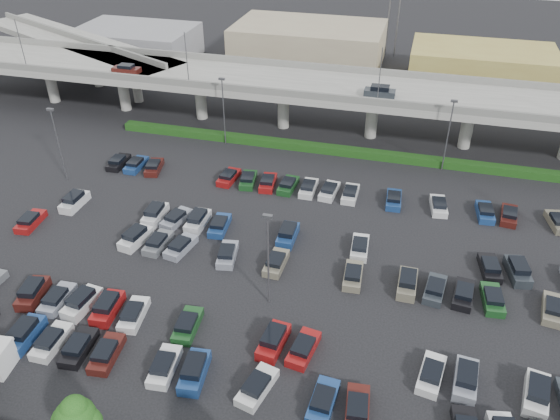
# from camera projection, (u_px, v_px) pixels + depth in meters

# --- Properties ---
(ground) EXTENTS (280.00, 280.00, 0.00)m
(ground) POSITION_uv_depth(u_px,v_px,m) (289.00, 253.00, 60.30)
(ground) COLOR black
(overpass) EXTENTS (150.00, 13.00, 15.80)m
(overpass) POSITION_uv_depth(u_px,v_px,m) (340.00, 91.00, 82.33)
(overpass) COLOR gray
(overpass) RESTS_ON ground
(on_ramp) EXTENTS (50.93, 30.13, 8.80)m
(on_ramp) POSITION_uv_depth(u_px,v_px,m) (77.00, 45.00, 102.55)
(on_ramp) COLOR gray
(on_ramp) RESTS_ON ground
(hedge) EXTENTS (66.00, 1.60, 1.10)m
(hedge) POSITION_uv_depth(u_px,v_px,m) (330.00, 149.00, 80.19)
(hedge) COLOR #183A11
(hedge) RESTS_ON ground
(parked_cars) EXTENTS (63.10, 36.69, 1.67)m
(parked_cars) POSITION_uv_depth(u_px,v_px,m) (276.00, 275.00, 56.31)
(parked_cars) COLOR gray
(parked_cars) RESTS_ON ground
(light_poles) EXTENTS (66.90, 48.38, 10.30)m
(light_poles) POSITION_uv_depth(u_px,v_px,m) (257.00, 191.00, 59.38)
(light_poles) COLOR #505055
(light_poles) RESTS_ON ground
(distant_buildings) EXTENTS (138.00, 24.00, 9.00)m
(distant_buildings) POSITION_uv_depth(u_px,v_px,m) (429.00, 59.00, 105.50)
(distant_buildings) COLOR gray
(distant_buildings) RESTS_ON ground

